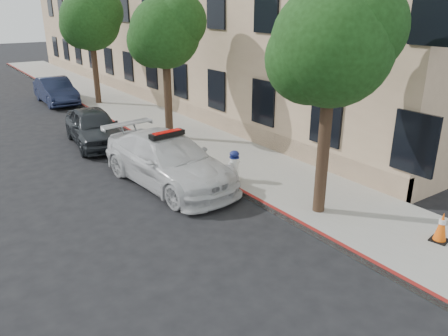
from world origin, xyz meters
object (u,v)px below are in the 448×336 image
parked_car_mid (94,127)px  fire_hydrant (234,166)px  police_car (168,160)px  traffic_cone (442,227)px  parked_car_far (56,91)px

parked_car_mid → fire_hydrant: 6.70m
parked_car_mid → police_car: bearing=-78.5°
police_car → traffic_cone: size_ratio=7.65×
police_car → parked_car_far: 13.70m
parked_car_mid → fire_hydrant: bearing=-65.9°
police_car → fire_hydrant: police_car is taller
police_car → parked_car_far: size_ratio=1.26×
parked_car_mid → traffic_cone: parked_car_mid is taller
parked_car_far → traffic_cone: size_ratio=6.05×
parked_car_mid → traffic_cone: (3.66, -11.94, -0.21)m
police_car → fire_hydrant: bearing=-42.9°
parked_car_mid → parked_car_far: (0.89, 8.51, -0.01)m
police_car → fire_hydrant: 1.98m
parked_car_far → fire_hydrant: 14.94m
parked_car_far → fire_hydrant: (1.15, -14.90, -0.09)m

